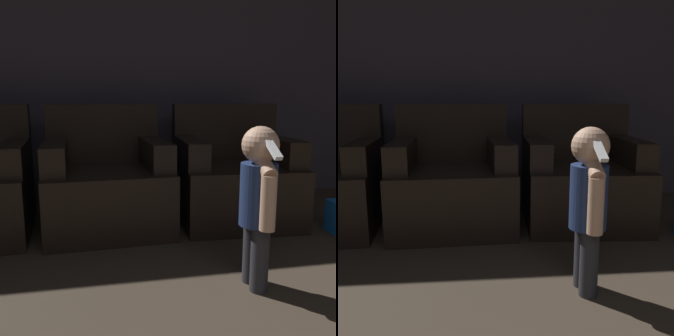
{
  "view_description": "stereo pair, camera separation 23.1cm",
  "coord_description": "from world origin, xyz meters",
  "views": [
    {
      "loc": [
        -0.36,
        0.92,
        0.97
      ],
      "look_at": [
        0.08,
        3.15,
        0.54
      ],
      "focal_mm": 40.0,
      "sensor_mm": 36.0,
      "label": 1
    },
    {
      "loc": [
        -0.13,
        0.89,
        0.97
      ],
      "look_at": [
        0.08,
        3.15,
        0.54
      ],
      "focal_mm": 40.0,
      "sensor_mm": 36.0,
      "label": 2
    }
  ],
  "objects": [
    {
      "name": "wall_back",
      "position": [
        0.0,
        4.5,
        1.3
      ],
      "size": [
        8.4,
        0.05,
        2.6
      ],
      "color": "#3D3842",
      "rests_on": "ground_plane"
    },
    {
      "name": "armchair_middle",
      "position": [
        -0.27,
        3.73,
        0.33
      ],
      "size": [
        0.92,
        0.9,
        0.92
      ],
      "rotation": [
        0.0,
        0.0,
        0.04
      ],
      "color": "black",
      "rests_on": "ground_plane"
    },
    {
      "name": "armchair_right",
      "position": [
        0.74,
        3.73,
        0.33
      ],
      "size": [
        0.94,
        0.93,
        0.92
      ],
      "rotation": [
        0.0,
        0.0,
        -0.06
      ],
      "color": "black",
      "rests_on": "ground_plane"
    },
    {
      "name": "person_toddler",
      "position": [
        0.44,
        2.61,
        0.49
      ],
      "size": [
        0.18,
        0.33,
        0.84
      ],
      "rotation": [
        0.0,
        0.0,
        -1.58
      ],
      "color": "#28282D",
      "rests_on": "ground_plane"
    }
  ]
}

